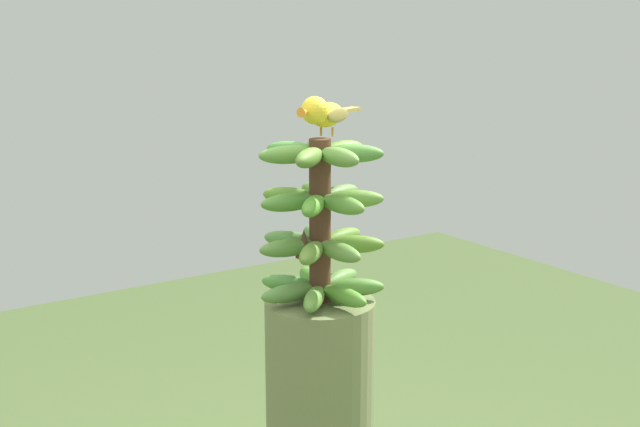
# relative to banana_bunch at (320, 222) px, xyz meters

# --- Properties ---
(banana_bunch) EXTENTS (0.27, 0.28, 0.35)m
(banana_bunch) POSITION_rel_banana_bunch_xyz_m (0.00, 0.00, 0.00)
(banana_bunch) COLOR #4C2D1E
(banana_bunch) RESTS_ON banana_tree
(perched_bird) EXTENTS (0.22, 0.12, 0.09)m
(perched_bird) POSITION_rel_banana_bunch_xyz_m (-0.02, -0.02, 0.22)
(perched_bird) COLOR #C68933
(perched_bird) RESTS_ON banana_bunch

